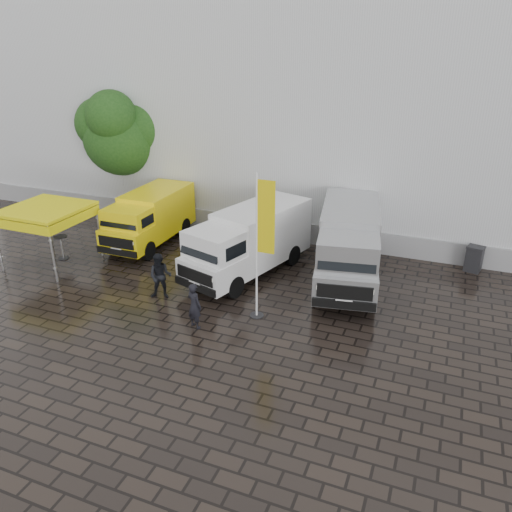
{
  "coord_description": "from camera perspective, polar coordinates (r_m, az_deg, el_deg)",
  "views": [
    {
      "loc": [
        6.28,
        -13.75,
        9.06
      ],
      "look_at": [
        -0.05,
        2.2,
        1.58
      ],
      "focal_mm": 35.0,
      "sensor_mm": 36.0,
      "label": 1
    }
  ],
  "objects": [
    {
      "name": "hall_plinth",
      "position": [
        23.71,
        9.78,
        2.04
      ],
      "size": [
        44.0,
        0.15,
        1.0
      ],
      "primitive_type": "cube",
      "color": "gray",
      "rests_on": "ground"
    },
    {
      "name": "van_silver",
      "position": [
        20.23,
        10.51,
        1.06
      ],
      "size": [
        3.4,
        7.0,
        2.91
      ],
      "primitive_type": null,
      "rotation": [
        0.0,
        0.0,
        0.18
      ],
      "color": "#B0B2B5",
      "rests_on": "ground"
    },
    {
      "name": "van_white",
      "position": [
        20.5,
        -0.86,
        1.48
      ],
      "size": [
        3.78,
        6.58,
        2.71
      ],
      "primitive_type": null,
      "rotation": [
        0.0,
        0.0,
        -0.29
      ],
      "color": "white",
      "rests_on": "ground"
    },
    {
      "name": "canopy_tent",
      "position": [
        22.9,
        -22.99,
        4.73
      ],
      "size": [
        3.1,
        3.1,
        2.56
      ],
      "color": "silver",
      "rests_on": "ground"
    },
    {
      "name": "flagpole",
      "position": [
        16.55,
        0.67,
        1.77
      ],
      "size": [
        0.88,
        0.5,
        5.2
      ],
      "color": "black",
      "rests_on": "ground"
    },
    {
      "name": "person_front",
      "position": [
        16.99,
        -7.06,
        -5.66
      ],
      "size": [
        0.7,
        0.58,
        1.64
      ],
      "primitive_type": "imported",
      "rotation": [
        0.0,
        0.0,
        2.78
      ],
      "color": "black",
      "rests_on": "ground"
    },
    {
      "name": "ground",
      "position": [
        17.62,
        -2.52,
        -7.41
      ],
      "size": [
        120.0,
        120.0,
        0.0
      ],
      "primitive_type": "plane",
      "color": "black",
      "rests_on": "ground"
    },
    {
      "name": "exhibition_hall",
      "position": [
        30.21,
        14.02,
        17.09
      ],
      "size": [
        44.0,
        16.0,
        12.0
      ],
      "primitive_type": "cube",
      "color": "silver",
      "rests_on": "ground"
    },
    {
      "name": "cocktail_table",
      "position": [
        23.82,
        -21.29,
        0.91
      ],
      "size": [
        0.6,
        0.6,
        1.07
      ],
      "primitive_type": "cylinder",
      "color": "black",
      "rests_on": "ground"
    },
    {
      "name": "wheelie_bin",
      "position": [
        22.96,
        23.66,
        -0.27
      ],
      "size": [
        0.8,
        0.8,
        1.1
      ],
      "primitive_type": "cube",
      "rotation": [
        0.0,
        0.0,
        -0.24
      ],
      "color": "black",
      "rests_on": "ground"
    },
    {
      "name": "person_tent",
      "position": [
        19.04,
        -10.87,
        -2.29
      ],
      "size": [
        1.04,
        0.92,
        1.79
      ],
      "primitive_type": "imported",
      "rotation": [
        0.0,
        0.0,
        0.33
      ],
      "color": "black",
      "rests_on": "ground"
    },
    {
      "name": "tree",
      "position": [
        27.96,
        -15.18,
        13.48
      ],
      "size": [
        3.94,
        4.04,
        7.08
      ],
      "color": "black",
      "rests_on": "ground"
    },
    {
      "name": "van_yellow",
      "position": [
        24.19,
        -12.06,
        4.14
      ],
      "size": [
        2.1,
        5.35,
        2.46
      ],
      "primitive_type": null,
      "rotation": [
        0.0,
        0.0,
        0.01
      ],
      "color": "yellow",
      "rests_on": "ground"
    }
  ]
}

